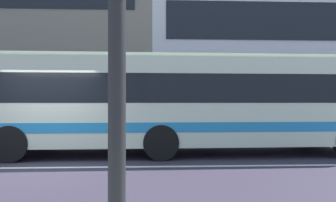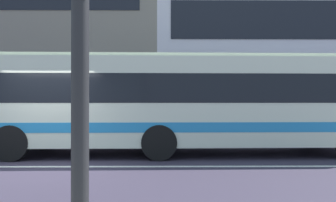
{
  "view_description": "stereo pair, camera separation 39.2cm",
  "coord_description": "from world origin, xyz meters",
  "views": [
    {
      "loc": [
        2.83,
        -8.0,
        1.62
      ],
      "look_at": [
        3.3,
        2.24,
        1.67
      ],
      "focal_mm": 33.85,
      "sensor_mm": 36.0,
      "label": 1
    },
    {
      "loc": [
        3.22,
        -8.01,
        1.62
      ],
      "look_at": [
        3.3,
        2.24,
        1.67
      ],
      "focal_mm": 33.85,
      "sensor_mm": 36.0,
      "label": 2
    }
  ],
  "objects": [
    {
      "name": "ground_plane",
      "position": [
        0.0,
        0.0,
        0.0
      ],
      "size": [
        160.0,
        160.0,
        0.0
      ],
      "primitive_type": "plane",
      "color": "#332C3C"
    },
    {
      "name": "lane_centre_line",
      "position": [
        0.0,
        0.0,
        0.0
      ],
      "size": [
        60.0,
        0.16,
        0.01
      ],
      "primitive_type": "cube",
      "color": "silver",
      "rests_on": "ground_plane"
    },
    {
      "name": "apartment_block_right",
      "position": [
        12.0,
        14.44,
        5.24
      ],
      "size": [
        18.47,
        11.0,
        10.48
      ],
      "color": "silver",
      "rests_on": "ground_plane"
    },
    {
      "name": "transit_bus",
      "position": [
        3.73,
        2.06,
        1.69
      ],
      "size": [
        11.7,
        2.9,
        3.05
      ],
      "color": "beige",
      "rests_on": "ground_plane"
    }
  ]
}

